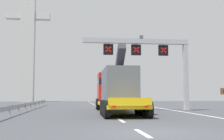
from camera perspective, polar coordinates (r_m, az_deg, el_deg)
The scene contains 7 objects.
ground at distance 12.24m, azimuth 7.65°, elevation -11.74°, with size 112.00×112.00×0.00m, color #424449.
lane_markings at distance 40.67m, azimuth -3.11°, elevation -6.80°, with size 0.20×72.18×0.01m.
edge_line_right at distance 25.53m, azimuth 14.55°, elevation -7.92°, with size 0.20×63.00×0.01m, color silver.
overhead_lane_gantry at distance 28.09m, azimuth 7.51°, elevation 3.10°, with size 10.11×0.90×6.98m.
heavy_haul_truck_yellow at distance 26.17m, azimuth 0.64°, elevation -3.64°, with size 3.22×14.10×5.30m.
guardrail_left at distance 27.36m, azimuth -16.25°, elevation -6.49°, with size 0.13×34.40×0.76m.
bridge_pylon_distant at distance 65.12m, azimuth -15.71°, elevation 7.24°, with size 9.00×2.00×28.78m.
Camera 1 is at (-2.99, -11.77, 1.51)m, focal length 47.99 mm.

